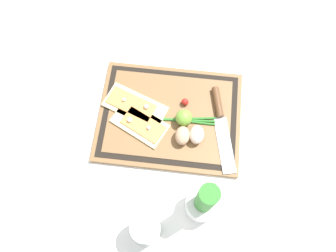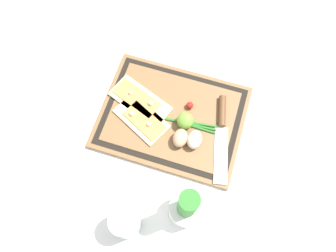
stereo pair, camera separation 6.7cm
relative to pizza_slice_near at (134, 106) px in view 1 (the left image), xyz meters
The scene contains 12 objects.
ground_plane 0.12m from the pizza_slice_near, behind, with size 6.00×6.00×0.00m, color white.
cutting_board 0.12m from the pizza_slice_near, behind, with size 0.44×0.34×0.02m.
pizza_slice_near is the anchor object (origin of this frame).
pizza_slice_far 0.06m from the pizza_slice_near, 115.29° to the left, with size 0.19×0.16×0.02m.
knife 0.27m from the pizza_slice_near, behind, with size 0.09×0.28×0.02m.
egg_brown 0.18m from the pizza_slice_near, 151.21° to the left, with size 0.04×0.06×0.04m, color tan.
egg_pink 0.22m from the pizza_slice_near, 158.35° to the left, with size 0.04×0.06×0.04m, color beige.
lime 0.16m from the pizza_slice_near, 168.62° to the left, with size 0.05×0.05×0.05m, color #70A838.
cherry_tomato_red 0.16m from the pizza_slice_near, 169.90° to the right, with size 0.02×0.02×0.02m, color red.
scallion_bunch 0.12m from the pizza_slice_near, 163.63° to the left, with size 0.29×0.05×0.01m.
herb_pot 0.37m from the pizza_slice_near, 129.57° to the left, with size 0.09×0.09×0.22m.
sauce_jar 0.38m from the pizza_slice_near, 103.55° to the left, with size 0.08×0.08×0.11m.
Camera 1 is at (-0.04, 0.39, 0.96)m, focal length 35.00 mm.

